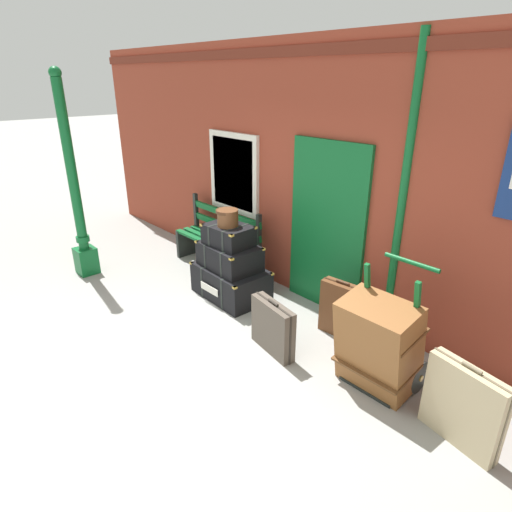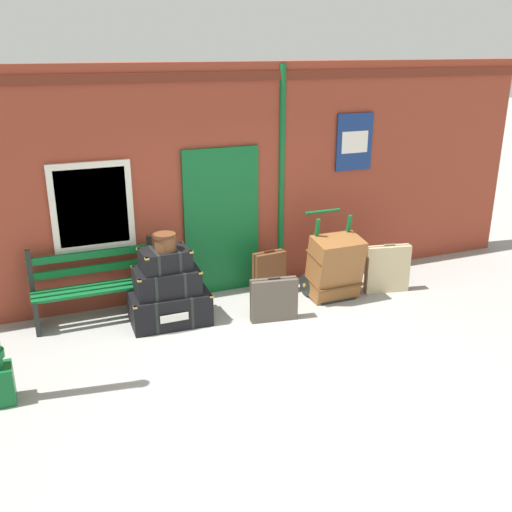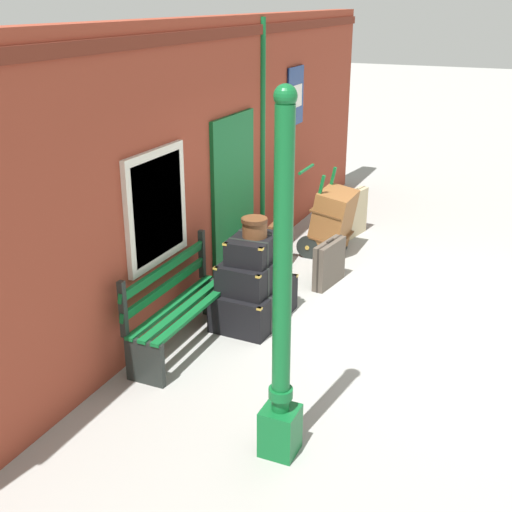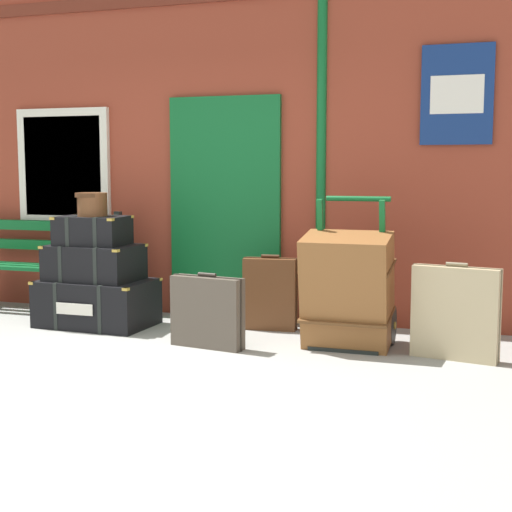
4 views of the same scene
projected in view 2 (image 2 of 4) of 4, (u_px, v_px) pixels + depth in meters
ground_plane at (280, 373)px, 6.41m from camera, size 60.00×60.00×0.00m
brick_facade at (204, 183)px, 8.12m from camera, size 10.40×0.35×3.20m
platform_bench at (96, 287)px, 7.55m from camera, size 1.60×0.43×1.01m
steamer_trunk_base at (170, 307)px, 7.54m from camera, size 1.03×0.69×0.43m
steamer_trunk_middle at (167, 281)px, 7.41m from camera, size 0.83×0.58×0.33m
steamer_trunk_top at (165, 259)px, 7.31m from camera, size 0.63×0.48×0.27m
round_hatbox at (165, 241)px, 7.21m from camera, size 0.29×0.28×0.21m
porters_trolley at (328, 276)px, 8.37m from camera, size 0.71×0.59×1.20m
large_brown_trunk at (335, 267)px, 8.15m from camera, size 0.70×0.58×0.94m
suitcase_charcoal at (387, 269)px, 8.43m from camera, size 0.66×0.26×0.74m
suitcase_slate at (274, 300)px, 7.56m from camera, size 0.63×0.24×0.61m
suitcase_umber at (269, 273)px, 8.35m from camera, size 0.48×0.20×0.68m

